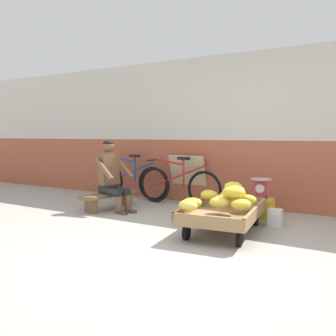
# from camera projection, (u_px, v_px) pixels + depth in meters

# --- Properties ---
(ground_plane) EXTENTS (80.00, 80.00, 0.00)m
(ground_plane) POSITION_uv_depth(u_px,v_px,m) (164.00, 250.00, 3.84)
(ground_plane) COLOR #A39E93
(back_wall) EXTENTS (16.00, 0.30, 2.60)m
(back_wall) POSITION_uv_depth(u_px,v_px,m) (246.00, 131.00, 6.09)
(back_wall) COLOR #A35138
(back_wall) RESTS_ON ground
(banana_cart) EXTENTS (0.99, 1.52, 0.36)m
(banana_cart) POSITION_uv_depth(u_px,v_px,m) (224.00, 213.00, 4.52)
(banana_cart) COLOR #99754C
(banana_cart) RESTS_ON ground
(banana_pile) EXTENTS (0.86, 1.19, 0.26)m
(banana_pile) POSITION_uv_depth(u_px,v_px,m) (224.00, 197.00, 4.41)
(banana_pile) COLOR gold
(banana_pile) RESTS_ON banana_cart
(low_bench) EXTENTS (0.44, 1.13, 0.27)m
(low_bench) POSITION_uv_depth(u_px,v_px,m) (109.00, 197.00, 5.94)
(low_bench) COLOR brown
(low_bench) RESTS_ON ground
(vendor_seated) EXTENTS (0.73, 0.59, 1.14)m
(vendor_seated) POSITION_uv_depth(u_px,v_px,m) (112.00, 176.00, 5.84)
(vendor_seated) COLOR brown
(vendor_seated) RESTS_ON ground
(plastic_crate) EXTENTS (0.36, 0.28, 0.30)m
(plastic_crate) POSITION_uv_depth(u_px,v_px,m) (260.00, 208.00, 5.29)
(plastic_crate) COLOR gold
(plastic_crate) RESTS_ON ground
(weighing_scale) EXTENTS (0.30, 0.30, 0.29)m
(weighing_scale) POSITION_uv_depth(u_px,v_px,m) (261.00, 188.00, 5.26)
(weighing_scale) COLOR #28282D
(weighing_scale) RESTS_ON plastic_crate
(bicycle_near_left) EXTENTS (1.66, 0.48, 0.86)m
(bicycle_near_left) POSITION_uv_depth(u_px,v_px,m) (130.00, 180.00, 6.94)
(bicycle_near_left) COLOR black
(bicycle_near_left) RESTS_ON ground
(bicycle_far_left) EXTENTS (1.66, 0.48, 0.86)m
(bicycle_far_left) POSITION_uv_depth(u_px,v_px,m) (178.00, 185.00, 6.23)
(bicycle_far_left) COLOR black
(bicycle_far_left) RESTS_ON ground
(sign_board) EXTENTS (0.70, 0.28, 0.87)m
(sign_board) POSITION_uv_depth(u_px,v_px,m) (189.00, 179.00, 6.53)
(sign_board) COLOR #C6B289
(sign_board) RESTS_ON ground
(shopping_bag) EXTENTS (0.18, 0.12, 0.24)m
(shopping_bag) POSITION_uv_depth(u_px,v_px,m) (275.00, 218.00, 4.80)
(shopping_bag) COLOR silver
(shopping_bag) RESTS_ON ground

